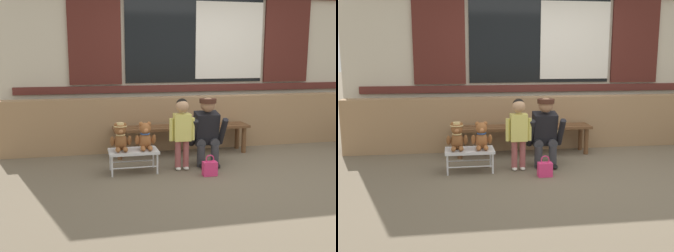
{
  "view_description": "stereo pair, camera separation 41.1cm",
  "coord_description": "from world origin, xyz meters",
  "views": [
    {
      "loc": [
        -1.92,
        -4.67,
        1.53
      ],
      "look_at": [
        -0.77,
        0.51,
        0.55
      ],
      "focal_mm": 41.94,
      "sensor_mm": 36.0,
      "label": 1
    },
    {
      "loc": [
        -1.52,
        -4.75,
        1.53
      ],
      "look_at": [
        -0.77,
        0.51,
        0.55
      ],
      "focal_mm": 41.94,
      "sensor_mm": 36.0,
      "label": 2
    }
  ],
  "objects": [
    {
      "name": "ground_plane",
      "position": [
        0.0,
        0.0,
        0.0
      ],
      "size": [
        60.0,
        60.0,
        0.0
      ],
      "primitive_type": "plane",
      "color": "brown"
    },
    {
      "name": "brick_low_wall",
      "position": [
        0.0,
        1.43,
        0.42
      ],
      "size": [
        6.33,
        0.25,
        0.85
      ],
      "primitive_type": "cube",
      "color": "#997551",
      "rests_on": "ground"
    },
    {
      "name": "shop_facade",
      "position": [
        0.0,
        1.94,
        1.79
      ],
      "size": [
        6.46,
        0.26,
        3.57
      ],
      "color": "beige",
      "rests_on": "ground"
    },
    {
      "name": "wooden_bench_long",
      "position": [
        -0.43,
        1.06,
        0.37
      ],
      "size": [
        2.1,
        0.4,
        0.44
      ],
      "color": "brown",
      "rests_on": "ground"
    },
    {
      "name": "small_display_bench",
      "position": [
        -1.29,
        0.26,
        0.27
      ],
      "size": [
        0.64,
        0.36,
        0.3
      ],
      "color": "silver",
      "rests_on": "ground"
    },
    {
      "name": "teddy_bear_with_hat",
      "position": [
        -1.45,
        0.26,
        0.47
      ],
      "size": [
        0.28,
        0.27,
        0.36
      ],
      "color": "brown",
      "rests_on": "small_display_bench"
    },
    {
      "name": "teddy_bear_plain",
      "position": [
        -1.13,
        0.26,
        0.46
      ],
      "size": [
        0.28,
        0.26,
        0.36
      ],
      "color": "#93562D",
      "rests_on": "small_display_bench"
    },
    {
      "name": "child_standing",
      "position": [
        -0.64,
        0.23,
        0.59
      ],
      "size": [
        0.35,
        0.18,
        0.96
      ],
      "color": "#994C4C",
      "rests_on": "ground"
    },
    {
      "name": "adult_crouching",
      "position": [
        -0.24,
        0.39,
        0.48
      ],
      "size": [
        0.5,
        0.49,
        0.95
      ],
      "color": "#333338",
      "rests_on": "ground"
    },
    {
      "name": "handbag_on_ground",
      "position": [
        -0.36,
        -0.09,
        0.1
      ],
      "size": [
        0.18,
        0.11,
        0.27
      ],
      "color": "#E53370",
      "rests_on": "ground"
    }
  ]
}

